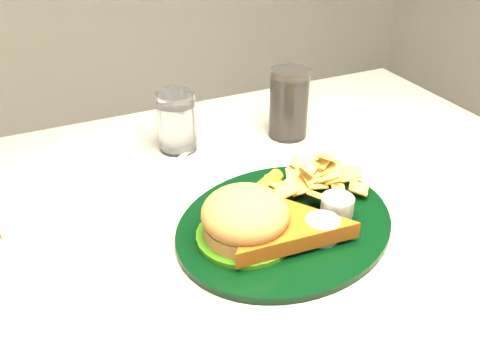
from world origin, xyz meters
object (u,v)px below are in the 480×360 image
at_px(water_glass, 177,121).
at_px(cola_glass, 289,103).
at_px(dinner_plate, 286,206).
at_px(fork_napkin, 339,203).

bearing_deg(water_glass, cola_glass, -10.37).
relative_size(dinner_plate, fork_napkin, 1.82).
xyz_separation_m(cola_glass, fork_napkin, (-0.05, -0.24, -0.06)).
bearing_deg(fork_napkin, water_glass, 113.91).
height_order(dinner_plate, cola_glass, cola_glass).
height_order(dinner_plate, fork_napkin, dinner_plate).
distance_m(water_glass, cola_glass, 0.21).
bearing_deg(dinner_plate, fork_napkin, -14.63).
bearing_deg(water_glass, fork_napkin, -60.31).
bearing_deg(cola_glass, fork_napkin, -100.72).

